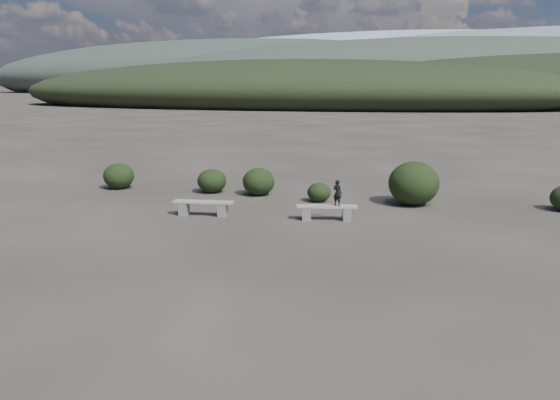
% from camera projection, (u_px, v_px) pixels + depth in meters
% --- Properties ---
extents(ground, '(1200.00, 1200.00, 0.00)m').
position_uv_depth(ground, '(219.00, 278.00, 12.30)').
color(ground, '#2E2924').
rests_on(ground, ground).
extents(bench_left, '(2.02, 0.69, 0.50)m').
position_uv_depth(bench_left, '(203.00, 207.00, 17.99)').
color(bench_left, slate).
rests_on(bench_left, ground).
extents(bench_right, '(1.97, 0.85, 0.48)m').
position_uv_depth(bench_right, '(327.00, 211.00, 17.40)').
color(bench_right, slate).
rests_on(bench_right, ground).
extents(seated_person, '(0.35, 0.29, 0.83)m').
position_uv_depth(seated_person, '(337.00, 193.00, 17.25)').
color(seated_person, black).
rests_on(seated_person, bench_right).
extents(shrub_a, '(1.16, 1.16, 0.95)m').
position_uv_depth(shrub_a, '(212.00, 181.00, 21.81)').
color(shrub_a, black).
rests_on(shrub_a, ground).
extents(shrub_b, '(1.26, 1.26, 1.08)m').
position_uv_depth(shrub_b, '(259.00, 182.00, 21.28)').
color(shrub_b, black).
rests_on(shrub_b, ground).
extents(shrub_c, '(0.88, 0.88, 0.71)m').
position_uv_depth(shrub_c, '(319.00, 192.00, 20.13)').
color(shrub_c, black).
rests_on(shrub_c, ground).
extents(shrub_d, '(1.80, 1.80, 1.57)m').
position_uv_depth(shrub_d, '(414.00, 183.00, 19.51)').
color(shrub_d, black).
rests_on(shrub_d, ground).
extents(shrub_f, '(1.25, 1.25, 1.06)m').
position_uv_depth(shrub_f, '(119.00, 176.00, 22.62)').
color(shrub_f, black).
rests_on(shrub_f, ground).
extents(mountain_ridges, '(500.00, 400.00, 56.00)m').
position_uv_depth(mountain_ridges, '(424.00, 72.00, 330.11)').
color(mountain_ridges, black).
rests_on(mountain_ridges, ground).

